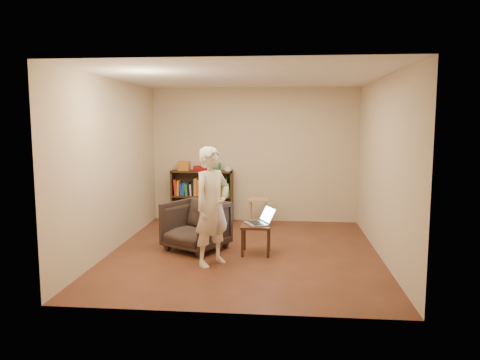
# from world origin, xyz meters

# --- Properties ---
(floor) EXTENTS (4.50, 4.50, 0.00)m
(floor) POSITION_xyz_m (0.00, 0.00, 0.00)
(floor) COLOR #472517
(floor) RESTS_ON ground
(ceiling) EXTENTS (4.50, 4.50, 0.00)m
(ceiling) POSITION_xyz_m (0.00, 0.00, 2.60)
(ceiling) COLOR white
(ceiling) RESTS_ON wall_back
(wall_back) EXTENTS (4.00, 0.00, 4.00)m
(wall_back) POSITION_xyz_m (0.00, 2.25, 1.30)
(wall_back) COLOR beige
(wall_back) RESTS_ON floor
(wall_left) EXTENTS (0.00, 4.50, 4.50)m
(wall_left) POSITION_xyz_m (-2.00, 0.00, 1.30)
(wall_left) COLOR beige
(wall_left) RESTS_ON floor
(wall_right) EXTENTS (0.00, 4.50, 4.50)m
(wall_right) POSITION_xyz_m (2.00, 0.00, 1.30)
(wall_right) COLOR beige
(wall_right) RESTS_ON floor
(bookshelf) EXTENTS (1.20, 0.30, 1.00)m
(bookshelf) POSITION_xyz_m (-1.01, 2.09, 0.44)
(bookshelf) COLOR black
(bookshelf) RESTS_ON floor
(box_yellow) EXTENTS (0.23, 0.17, 0.18)m
(box_yellow) POSITION_xyz_m (-1.37, 2.10, 1.09)
(box_yellow) COLOR #C77323
(box_yellow) RESTS_ON bookshelf
(red_cloth) EXTENTS (0.28, 0.21, 0.09)m
(red_cloth) POSITION_xyz_m (-1.02, 2.08, 1.05)
(red_cloth) COLOR maroon
(red_cloth) RESTS_ON bookshelf
(box_green) EXTENTS (0.16, 0.16, 0.15)m
(box_green) POSITION_xyz_m (-0.73, 2.10, 1.08)
(box_green) COLOR #1D6F31
(box_green) RESTS_ON bookshelf
(box_white) EXTENTS (0.12, 0.12, 0.08)m
(box_white) POSITION_xyz_m (-0.49, 2.10, 1.04)
(box_white) COLOR silver
(box_white) RESTS_ON bookshelf
(stool) EXTENTS (0.37, 0.37, 0.53)m
(stool) POSITION_xyz_m (0.11, 1.72, 0.43)
(stool) COLOR #A4774F
(stool) RESTS_ON floor
(armchair) EXTENTS (1.11, 1.12, 0.75)m
(armchair) POSITION_xyz_m (-0.75, 0.07, 0.38)
(armchair) COLOR #2C221D
(armchair) RESTS_ON floor
(side_table) EXTENTS (0.44, 0.44, 0.45)m
(side_table) POSITION_xyz_m (0.18, -0.06, 0.37)
(side_table) COLOR black
(side_table) RESTS_ON floor
(laptop) EXTENTS (0.52, 0.51, 0.26)m
(laptop) POSITION_xyz_m (0.24, -0.01, 0.50)
(laptop) COLOR silver
(laptop) RESTS_ON side_table
(person) EXTENTS (0.67, 0.71, 1.63)m
(person) POSITION_xyz_m (-0.38, -0.64, 0.82)
(person) COLOR beige
(person) RESTS_ON floor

